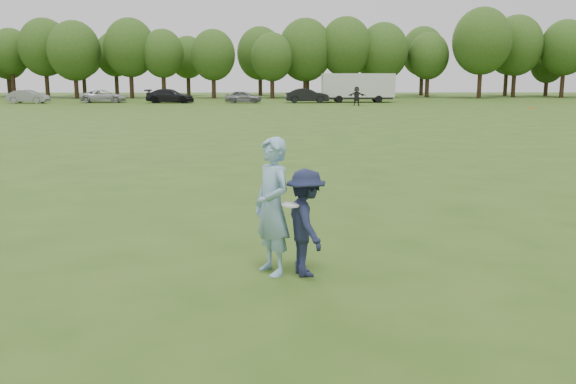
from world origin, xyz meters
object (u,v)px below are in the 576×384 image
Objects in this scene: thrower at (272,207)px; car_d at (170,96)px; cargo_trailer at (358,86)px; car_c at (104,96)px; car_f at (307,96)px; defender at (306,223)px; car_e at (243,97)px; player_far_d at (357,96)px; field_cone at (531,107)px; car_b at (28,97)px.

thrower is 0.40× the size of car_d.
cargo_trailer reaches higher than car_d.
car_c is 28.33m from cargo_trailer.
defender is at bearing 174.91° from car_f.
car_d is 20.88m from cargo_trailer.
cargo_trailer is at bearing -79.95° from car_e.
player_far_d is (7.43, 52.70, 0.13)m from defender.
defender reaches higher than car_d.
thrower reaches higher than car_d.
cargo_trailer is at bearing -80.27° from car_f.
player_far_d is 28.15m from car_c.
thrower is at bearing -116.53° from field_cone.
thrower is at bearing -173.10° from car_e.
car_c reaches higher than field_cone.
car_f is at bearing 124.96° from player_far_d.
player_far_d is 35.54m from car_b.
cargo_trailer is at bearing 134.78° from field_cone.
cargo_trailer is at bearing -81.11° from car_d.
car_d is 17.47× the size of field_cone.
thrower is 51.38m from field_cone.
car_f is at bearing -84.38° from car_e.
player_far_d is 7.76m from car_f.
car_c is at bearing 163.40° from player_far_d.
player_far_d is 0.40× the size of car_f.
car_f is 5.94m from cargo_trailer.
car_d is at bearing 159.83° from field_cone.
car_d is at bearing -101.49° from car_c.
car_c is 0.95× the size of car_d.
car_e is at bearing 151.10° from player_far_d.
defender is at bearing -172.61° from car_e.
thrower is 0.49× the size of car_b.
car_b is 0.88× the size of car_c.
player_far_d reaches higher than car_f.
car_c is (-27.27, 7.00, -0.26)m from player_far_d.
thrower is 0.43× the size of car_c.
car_e is at bearing 154.85° from field_cone.
car_b is 0.49× the size of cargo_trailer.
cargo_trailer is at bearing -82.52° from car_b.
field_cone is (26.71, -12.54, -0.53)m from car_e.
car_e is at bearing -84.74° from car_b.
field_cone is (42.27, -13.65, -0.54)m from car_c.
player_far_d is at bearing -109.18° from car_c.
player_far_d is at bearing -113.47° from car_e.
defender reaches higher than car_c.
defender is (0.51, -0.08, -0.24)m from thrower.
defender is 0.18× the size of cargo_trailer.
car_d is at bearing 160.40° from thrower.
player_far_d is at bearing 156.07° from field_cone.
field_cone is (50.08, -12.32, -0.57)m from car_b.
defender reaches higher than car_e.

